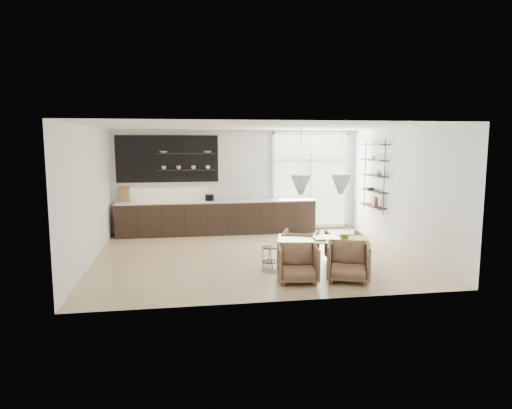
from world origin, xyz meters
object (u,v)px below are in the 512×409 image
armchair_back_left (301,247)px  wire_stool (270,254)px  dining_table (323,241)px  armchair_front_left (298,263)px  armchair_front_right (348,262)px  armchair_back_right (344,247)px

armchair_back_left → wire_stool: armchair_back_left is taller
dining_table → armchair_back_left: armchair_back_left is taller
wire_stool → armchair_front_left: bearing=-73.0°
dining_table → armchair_back_left: bearing=128.1°
armchair_back_left → wire_stool: (-0.71, -0.25, -0.07)m
armchair_front_right → dining_table: bearing=130.5°
armchair_back_left → wire_stool: size_ratio=1.78×
dining_table → armchair_back_left: size_ratio=2.53×
armchair_back_right → wire_stool: size_ratio=1.71×
armchair_back_left → armchair_back_right: bearing=-167.3°
armchair_back_right → armchair_front_left: (-1.32, -1.14, 0.01)m
armchair_back_right → armchair_back_left: bearing=-4.2°
armchair_back_left → armchair_front_right: 1.47m
dining_table → armchair_front_right: bearing=-53.9°
dining_table → wire_stool: (-0.99, 0.40, -0.33)m
armchair_back_left → armchair_front_left: armchair_back_left is taller
armchair_front_left → armchair_front_right: bearing=3.9°
armchair_back_left → wire_stool: bearing=40.7°
wire_stool → armchair_front_right: bearing=-41.5°
dining_table → armchair_front_left: bearing=-121.3°
armchair_back_right → armchair_front_right: armchair_front_right is taller
armchair_back_left → armchair_front_left: size_ratio=1.01×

